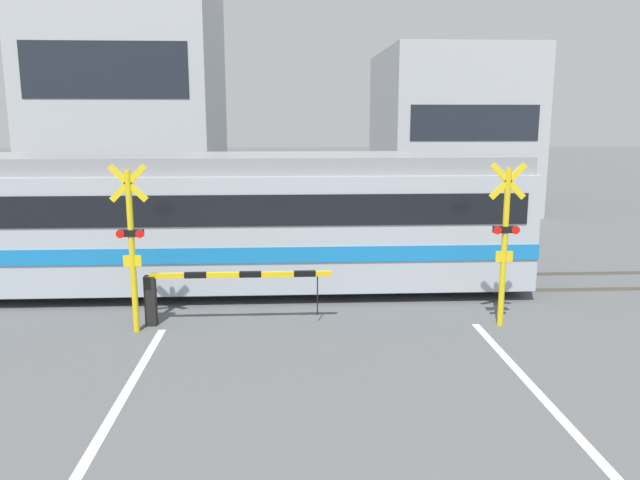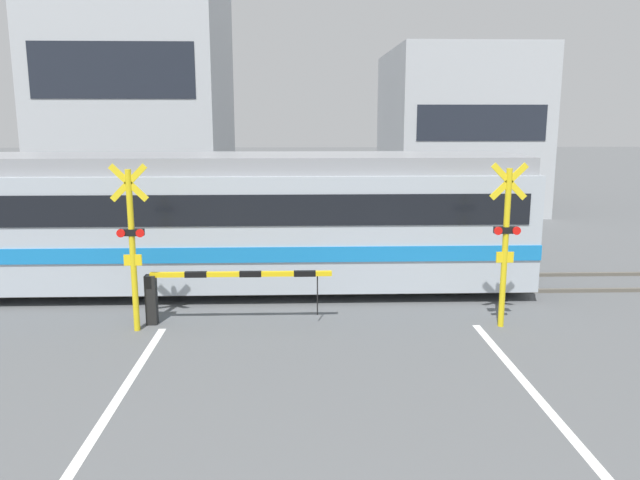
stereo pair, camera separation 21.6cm
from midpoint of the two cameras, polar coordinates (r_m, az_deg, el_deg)
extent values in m
cube|color=#5B564C|center=(13.82, -0.86, -4.86)|extent=(50.00, 0.10, 0.08)
cube|color=#5B564C|center=(15.21, -1.07, -3.37)|extent=(50.00, 0.10, 0.08)
cube|color=#ADB7C1|center=(14.37, -11.73, 1.31)|extent=(14.64, 2.99, 2.45)
cube|color=gray|center=(14.20, -11.95, 6.90)|extent=(14.49, 2.63, 0.36)
cube|color=#197AC6|center=(14.43, -11.67, -0.13)|extent=(14.65, 3.05, 0.32)
cube|color=black|center=(14.28, -11.82, 3.49)|extent=(14.05, 3.04, 0.64)
cylinder|color=black|center=(16.54, -26.94, -2.20)|extent=(0.76, 0.12, 0.76)
cylinder|color=black|center=(13.93, 6.82, -3.37)|extent=(0.76, 0.12, 0.76)
cylinder|color=black|center=(15.30, 5.91, -2.03)|extent=(0.76, 0.12, 0.76)
cube|color=black|center=(12.19, -15.71, -5.36)|extent=(0.20, 0.20, 0.95)
cube|color=yellow|center=(11.80, -7.73, -3.14)|extent=(3.41, 0.09, 0.09)
cube|color=black|center=(11.90, -11.83, -3.16)|extent=(0.41, 0.10, 0.10)
cube|color=black|center=(11.79, -6.91, -3.14)|extent=(0.41, 0.10, 0.10)
cube|color=black|center=(11.76, -1.93, -3.09)|extent=(0.41, 0.10, 0.10)
cylinder|color=black|center=(11.88, -0.76, -5.10)|extent=(0.02, 0.02, 0.77)
cube|color=black|center=(18.01, 8.81, 0.21)|extent=(0.20, 0.20, 0.95)
cube|color=yellow|center=(17.65, 3.43, 1.70)|extent=(3.41, 0.09, 0.09)
cube|color=black|center=(17.77, 6.17, 1.72)|extent=(0.41, 0.10, 0.10)
cube|color=black|center=(17.64, 2.88, 1.70)|extent=(0.41, 0.10, 0.10)
cube|color=black|center=(17.56, -0.44, 1.67)|extent=(0.41, 0.10, 0.10)
cylinder|color=black|center=(17.63, -1.21, 0.28)|extent=(0.02, 0.02, 0.77)
cylinder|color=yellow|center=(11.66, -17.31, -1.11)|extent=(0.11, 0.11, 2.96)
cube|color=yellow|center=(11.47, -17.66, 4.97)|extent=(0.68, 0.04, 0.68)
cube|color=yellow|center=(11.47, -17.66, 4.97)|extent=(0.68, 0.04, 0.68)
cube|color=black|center=(11.59, -17.41, 0.61)|extent=(0.44, 0.12, 0.12)
cylinder|color=red|center=(11.56, -18.31, 0.53)|extent=(0.15, 0.03, 0.15)
cylinder|color=red|center=(11.48, -16.68, 0.55)|extent=(0.15, 0.03, 0.15)
cube|color=yellow|center=(11.67, -17.29, -1.84)|extent=(0.32, 0.03, 0.20)
cylinder|color=yellow|center=(11.95, 15.99, -0.74)|extent=(0.11, 0.11, 2.96)
cube|color=yellow|center=(11.76, 16.32, 5.19)|extent=(0.68, 0.04, 0.68)
cube|color=yellow|center=(11.76, 16.32, 5.19)|extent=(0.68, 0.04, 0.68)
cube|color=black|center=(11.88, 16.09, 0.93)|extent=(0.44, 0.12, 0.12)
cylinder|color=red|center=(11.76, 15.42, 0.86)|extent=(0.15, 0.03, 0.15)
cylinder|color=red|center=(11.87, 16.98, 0.87)|extent=(0.15, 0.03, 0.15)
cube|color=yellow|center=(11.96, 15.99, -1.46)|extent=(0.32, 0.03, 0.20)
cylinder|color=#33384C|center=(20.63, -0.05, 1.57)|extent=(0.13, 0.13, 0.83)
cylinder|color=#33384C|center=(20.63, 0.34, 1.57)|extent=(0.13, 0.13, 0.83)
cube|color=navy|center=(20.52, 0.15, 3.62)|extent=(0.38, 0.22, 0.66)
sphere|color=tan|center=(20.47, 0.15, 4.87)|extent=(0.23, 0.23, 0.23)
cube|color=#B2B7BC|center=(28.13, -16.99, 13.05)|extent=(7.05, 8.00, 10.03)
cube|color=#1E232D|center=(24.28, -19.35, 14.47)|extent=(5.92, 0.03, 2.01)
cube|color=#B2B7BC|center=(28.20, 11.35, 9.86)|extent=(5.80, 8.00, 6.64)
cube|color=#1E232D|center=(24.33, 13.74, 10.37)|extent=(4.87, 0.03, 1.33)
camera|label=1|loc=(0.11, -90.53, -0.10)|focal=35.00mm
camera|label=2|loc=(0.11, 89.47, 0.10)|focal=35.00mm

